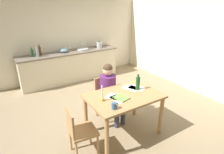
# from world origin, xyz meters

# --- Properties ---
(ground_plane) EXTENTS (5.20, 5.20, 0.04)m
(ground_plane) POSITION_xyz_m (0.00, 0.00, -0.02)
(ground_plane) COLOR #937F60
(wall_back) EXTENTS (5.20, 0.12, 2.60)m
(wall_back) POSITION_xyz_m (0.00, 2.60, 1.30)
(wall_back) COLOR silver
(wall_back) RESTS_ON ground
(wall_right) EXTENTS (0.12, 5.20, 2.60)m
(wall_right) POSITION_xyz_m (2.60, 0.00, 1.30)
(wall_right) COLOR silver
(wall_right) RESTS_ON ground
(kitchen_counter) EXTENTS (2.98, 0.64, 0.90)m
(kitchen_counter) POSITION_xyz_m (0.00, 2.24, 0.45)
(kitchen_counter) COLOR beige
(kitchen_counter) RESTS_ON ground
(dining_table) EXTENTS (1.27, 0.87, 0.79)m
(dining_table) POSITION_xyz_m (-0.13, -0.74, 0.67)
(dining_table) COLOR tan
(dining_table) RESTS_ON ground
(chair_at_table) EXTENTS (0.44, 0.44, 0.86)m
(chair_at_table) POSITION_xyz_m (-0.10, -0.07, 0.48)
(chair_at_table) COLOR tan
(chair_at_table) RESTS_ON ground
(person_seated) EXTENTS (0.37, 0.61, 1.19)m
(person_seated) POSITION_xyz_m (-0.09, -0.21, 0.68)
(person_seated) COLOR #592666
(person_seated) RESTS_ON ground
(chair_side_empty) EXTENTS (0.44, 0.44, 0.85)m
(chair_side_empty) POSITION_xyz_m (-1.02, -0.83, 0.47)
(chair_side_empty) COLOR tan
(chair_side_empty) RESTS_ON ground
(coffee_mug) EXTENTS (0.12, 0.08, 0.10)m
(coffee_mug) POSITION_xyz_m (-0.51, -1.02, 0.84)
(coffee_mug) COLOR #33598C
(coffee_mug) RESTS_ON dining_table
(candlestick) EXTENTS (0.06, 0.06, 0.27)m
(candlestick) POSITION_xyz_m (-0.54, -0.71, 0.87)
(candlestick) COLOR gold
(candlestick) RESTS_ON dining_table
(book_magazine) EXTENTS (0.24, 0.27, 0.02)m
(book_magazine) POSITION_xyz_m (-0.24, -0.81, 0.80)
(book_magazine) COLOR #79A44A
(book_magazine) RESTS_ON dining_table
(paper_letter) EXTENTS (0.32, 0.36, 0.00)m
(paper_letter) POSITION_xyz_m (0.26, -0.63, 0.79)
(paper_letter) COLOR white
(paper_letter) RESTS_ON dining_table
(paper_bill) EXTENTS (0.24, 0.32, 0.00)m
(paper_bill) POSITION_xyz_m (-0.27, -0.79, 0.79)
(paper_bill) COLOR white
(paper_bill) RESTS_ON dining_table
(paper_envelope) EXTENTS (0.34, 0.36, 0.00)m
(paper_envelope) POSITION_xyz_m (-0.29, -0.71, 0.79)
(paper_envelope) COLOR white
(paper_envelope) RESTS_ON dining_table
(paper_receipt) EXTENTS (0.30, 0.35, 0.00)m
(paper_receipt) POSITION_xyz_m (0.16, -0.57, 0.79)
(paper_receipt) COLOR white
(paper_receipt) RESTS_ON dining_table
(wine_bottle_on_table) EXTENTS (0.08, 0.08, 0.30)m
(wine_bottle_on_table) POSITION_xyz_m (0.22, -0.69, 0.92)
(wine_bottle_on_table) COLOR #194C23
(wine_bottle_on_table) RESTS_ON dining_table
(sink_unit) EXTENTS (0.36, 0.36, 0.24)m
(sink_unit) POSITION_xyz_m (0.44, 2.24, 0.92)
(sink_unit) COLOR #B2B7BC
(sink_unit) RESTS_ON kitchen_counter
(bottle_oil) EXTENTS (0.07, 0.07, 0.25)m
(bottle_oil) POSITION_xyz_m (-1.03, 2.27, 1.00)
(bottle_oil) COLOR #194C23
(bottle_oil) RESTS_ON kitchen_counter
(bottle_vinegar) EXTENTS (0.08, 0.08, 0.30)m
(bottle_vinegar) POSITION_xyz_m (-0.91, 2.18, 1.03)
(bottle_vinegar) COLOR #8C999E
(bottle_vinegar) RESTS_ON kitchen_counter
(bottle_wine_red) EXTENTS (0.07, 0.07, 0.28)m
(bottle_wine_red) POSITION_xyz_m (-0.81, 2.33, 1.02)
(bottle_wine_red) COLOR #593319
(bottle_wine_red) RESTS_ON kitchen_counter
(mixing_bowl) EXTENTS (0.24, 0.24, 0.11)m
(mixing_bowl) POSITION_xyz_m (-0.15, 2.26, 0.95)
(mixing_bowl) COLOR #668C99
(mixing_bowl) RESTS_ON kitchen_counter
(stovetop_kettle) EXTENTS (0.18, 0.18, 0.22)m
(stovetop_kettle) POSITION_xyz_m (1.03, 2.24, 1.00)
(stovetop_kettle) COLOR #B7BABF
(stovetop_kettle) RESTS_ON kitchen_counter
(wine_glass_near_sink) EXTENTS (0.07, 0.07, 0.15)m
(wine_glass_near_sink) POSITION_xyz_m (0.06, 2.39, 1.01)
(wine_glass_near_sink) COLOR silver
(wine_glass_near_sink) RESTS_ON kitchen_counter
(wine_glass_by_kettle) EXTENTS (0.07, 0.07, 0.15)m
(wine_glass_by_kettle) POSITION_xyz_m (-0.04, 2.39, 1.01)
(wine_glass_by_kettle) COLOR silver
(wine_glass_by_kettle) RESTS_ON kitchen_counter
(wine_glass_back_left) EXTENTS (0.07, 0.07, 0.15)m
(wine_glass_back_left) POSITION_xyz_m (-0.15, 2.39, 1.01)
(wine_glass_back_left) COLOR silver
(wine_glass_back_left) RESTS_ON kitchen_counter
(wine_glass_back_right) EXTENTS (0.07, 0.07, 0.15)m
(wine_glass_back_right) POSITION_xyz_m (-0.29, 2.39, 1.01)
(wine_glass_back_right) COLOR silver
(wine_glass_back_right) RESTS_ON kitchen_counter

